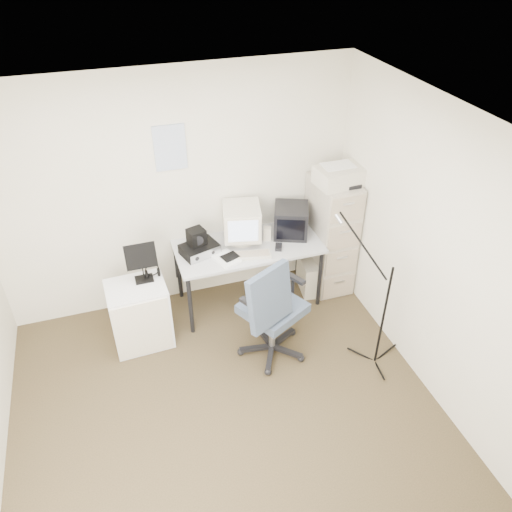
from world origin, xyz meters
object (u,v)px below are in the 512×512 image
object	(u,v)px
desk	(249,274)
office_chair	(273,307)
side_cart	(140,314)
filing_cabinet	(330,235)

from	to	relation	value
desk	office_chair	bearing A→B (deg)	-91.30
desk	side_cart	world-z (taller)	desk
office_chair	side_cart	world-z (taller)	office_chair
office_chair	side_cart	xyz separation A→B (m)	(-1.17, 0.55, -0.23)
office_chair	side_cart	size ratio (longest dim) A/B	1.68
filing_cabinet	desk	xyz separation A→B (m)	(-0.95, -0.03, -0.29)
filing_cabinet	office_chair	xyz separation A→B (m)	(-0.97, -0.84, -0.08)
filing_cabinet	desk	distance (m)	0.99
desk	office_chair	xyz separation A→B (m)	(-0.02, -0.81, 0.21)
office_chair	side_cart	bearing A→B (deg)	127.47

